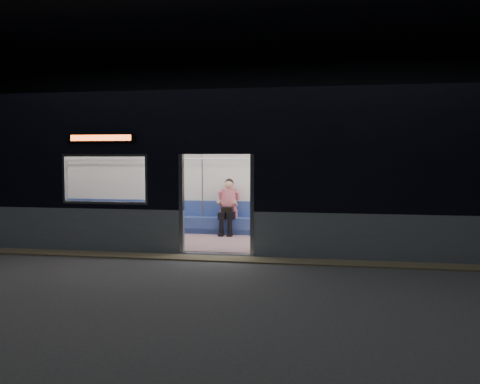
# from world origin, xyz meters

# --- Properties ---
(station_floor) EXTENTS (24.00, 14.00, 0.01)m
(station_floor) POSITION_xyz_m (0.00, 0.00, -0.01)
(station_floor) COLOR #47494C
(station_floor) RESTS_ON ground
(station_envelope) EXTENTS (24.00, 14.00, 5.00)m
(station_envelope) POSITION_xyz_m (0.00, 0.00, 3.66)
(station_envelope) COLOR black
(station_envelope) RESTS_ON station_floor
(tactile_strip) EXTENTS (22.80, 0.50, 0.03)m
(tactile_strip) POSITION_xyz_m (0.00, 0.55, 0.01)
(tactile_strip) COLOR #8C7F59
(tactile_strip) RESTS_ON station_floor
(metro_car) EXTENTS (18.00, 3.04, 3.35)m
(metro_car) POSITION_xyz_m (-0.00, 2.54, 1.85)
(metro_car) COLOR #8C98A7
(metro_car) RESTS_ON station_floor
(passenger) EXTENTS (0.41, 0.71, 1.40)m
(passenger) POSITION_xyz_m (-0.25, 3.55, 0.81)
(passenger) COLOR black
(passenger) RESTS_ON metro_car
(handbag) EXTENTS (0.30, 0.26, 0.14)m
(handbag) POSITION_xyz_m (-0.24, 3.31, 0.68)
(handbag) COLOR black
(handbag) RESTS_ON passenger
(transit_map) EXTENTS (1.05, 0.03, 0.68)m
(transit_map) POSITION_xyz_m (2.09, 3.85, 1.49)
(transit_map) COLOR white
(transit_map) RESTS_ON metro_car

